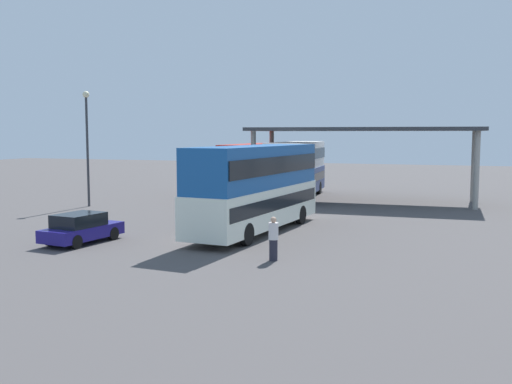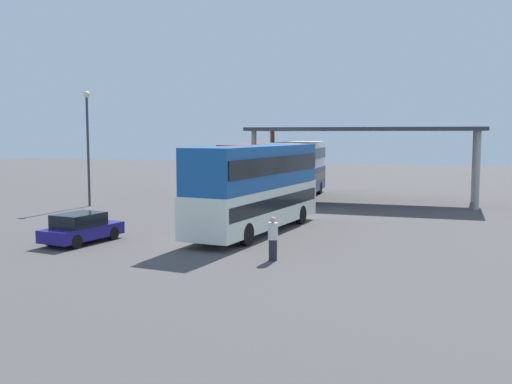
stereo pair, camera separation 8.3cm
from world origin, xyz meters
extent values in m
plane|color=#4B4747|center=(0.00, 0.00, 0.00)|extent=(140.00, 140.00, 0.00)
cube|color=white|center=(1.38, 2.68, 1.29)|extent=(3.49, 11.07, 1.89)
cube|color=#175097|center=(1.38, 2.68, 3.26)|extent=(3.40, 10.85, 2.04)
cube|color=black|center=(1.38, 2.68, 1.52)|extent=(3.48, 10.64, 0.64)
cube|color=black|center=(1.38, 2.68, 3.36)|extent=(3.48, 10.64, 0.82)
cube|color=black|center=(1.89, 8.04, 1.58)|extent=(2.09, 0.30, 1.13)
cube|color=orange|center=(1.89, 8.04, 2.48)|extent=(1.72, 0.24, 0.36)
cylinder|color=black|center=(0.60, 6.15, 0.50)|extent=(0.37, 1.02, 1.00)
cylinder|color=black|center=(2.80, 5.93, 0.50)|extent=(0.37, 1.02, 1.00)
cylinder|color=black|center=(-0.05, -0.57, 0.50)|extent=(0.37, 1.02, 1.00)
cylinder|color=black|center=(2.15, -0.78, 0.50)|extent=(0.37, 1.02, 1.00)
cube|color=navy|center=(-5.01, -2.60, 0.49)|extent=(2.13, 3.99, 0.55)
cube|color=black|center=(-5.03, -2.79, 1.06)|extent=(1.78, 2.27, 0.58)
cylinder|color=black|center=(-5.60, -1.33, 0.30)|extent=(0.28, 0.62, 0.60)
cylinder|color=black|center=(-4.12, -1.53, 0.30)|extent=(0.28, 0.62, 0.60)
cylinder|color=black|center=(-5.90, -3.68, 0.30)|extent=(0.28, 0.62, 0.60)
cylinder|color=black|center=(-4.42, -3.87, 0.30)|extent=(0.28, 0.62, 0.60)
cube|color=orange|center=(-4.70, 19.52, 1.24)|extent=(2.70, 10.38, 1.77)
cube|color=red|center=(-4.70, 19.52, 3.08)|extent=(2.62, 10.18, 1.92)
cube|color=black|center=(-4.70, 19.52, 1.45)|extent=(2.73, 9.97, 0.60)
cube|color=black|center=(-4.70, 19.52, 3.18)|extent=(2.73, 9.97, 0.77)
cube|color=black|center=(-4.79, 24.64, 1.50)|extent=(2.13, 0.14, 1.06)
cube|color=orange|center=(-4.79, 24.64, 2.35)|extent=(1.75, 0.11, 0.36)
cylinder|color=black|center=(-5.89, 22.71, 0.50)|extent=(0.30, 1.01, 1.00)
cylinder|color=black|center=(-3.62, 22.75, 0.50)|extent=(0.30, 1.01, 1.00)
cylinder|color=black|center=(-5.77, 16.30, 0.50)|extent=(0.30, 1.01, 1.00)
cylinder|color=black|center=(-3.50, 16.34, 0.50)|extent=(0.30, 1.01, 1.00)
cube|color=navy|center=(-0.78, 18.18, 1.28)|extent=(3.28, 11.44, 1.86)
cube|color=white|center=(-0.78, 18.18, 3.22)|extent=(3.19, 11.21, 2.02)
cube|color=black|center=(-0.78, 18.18, 1.50)|extent=(3.29, 10.99, 0.63)
cube|color=black|center=(-0.78, 18.18, 3.32)|extent=(3.29, 10.99, 0.81)
cube|color=black|center=(-1.16, 23.76, 1.56)|extent=(2.15, 0.24, 1.12)
cube|color=orange|center=(-1.16, 23.76, 2.45)|extent=(1.77, 0.20, 0.36)
cylinder|color=black|center=(-2.16, 21.59, 0.50)|extent=(0.35, 1.02, 1.00)
cylinder|color=black|center=(0.12, 21.75, 0.50)|extent=(0.35, 1.02, 1.00)
cylinder|color=black|center=(-1.69, 14.61, 0.50)|extent=(0.35, 1.02, 1.00)
cylinder|color=black|center=(0.59, 14.76, 0.50)|extent=(0.35, 1.02, 1.00)
cube|color=#33353A|center=(4.30, 17.52, 5.18)|extent=(16.32, 6.04, 0.25)
cylinder|color=#9E9B93|center=(11.78, 19.94, 2.53)|extent=(0.36, 0.36, 5.06)
cylinder|color=#9E9B93|center=(11.85, 15.37, 2.53)|extent=(0.36, 0.36, 5.06)
cylinder|color=#9E9B93|center=(-3.25, 19.68, 2.53)|extent=(0.36, 0.36, 5.06)
cylinder|color=#9E9B93|center=(-3.17, 15.11, 2.53)|extent=(0.36, 0.36, 5.06)
cylinder|color=#33353A|center=(-12.62, 8.71, 3.64)|extent=(0.16, 0.16, 7.29)
sphere|color=beige|center=(-12.62, 8.71, 7.44)|extent=(0.44, 0.44, 0.44)
cylinder|color=#262633|center=(4.17, -3.28, 0.41)|extent=(0.32, 0.32, 0.82)
cylinder|color=silver|center=(4.17, -3.28, 1.15)|extent=(0.38, 0.38, 0.65)
sphere|color=tan|center=(4.17, -3.28, 1.59)|extent=(0.23, 0.23, 0.23)
camera|label=1|loc=(10.84, -24.42, 4.89)|focal=41.06mm
camera|label=2|loc=(10.92, -24.39, 4.89)|focal=41.06mm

